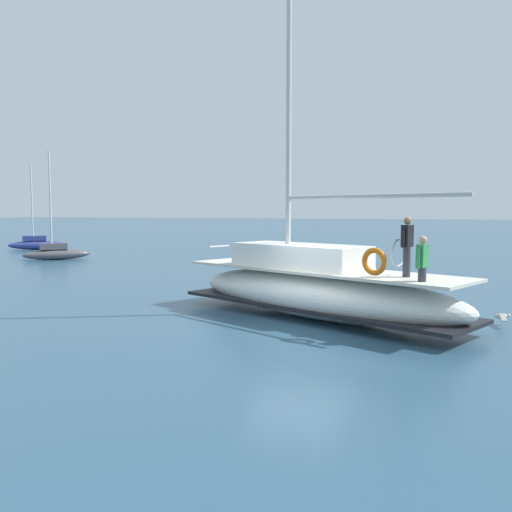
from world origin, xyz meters
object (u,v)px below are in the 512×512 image
Objects in this scene: moored_sloop_far at (37,243)px; mooring_buoy at (406,282)px; seagull at (502,316)px; main_sailboat at (316,287)px; moored_cutter_right at (56,252)px.

moored_sloop_far reaches higher than mooring_buoy.
seagull is 7.32m from mooring_buoy.
main_sailboat is 1.83× the size of moored_cutter_right.
main_sailboat is at bearing -123.61° from moored_sloop_far.
mooring_buoy is at bearing -14.39° from main_sailboat.
main_sailboat is 12.26× the size of seagull.
moored_cutter_right is 7.17× the size of mooring_buoy.
moored_cutter_right is at bearing 77.59° from mooring_buoy.
mooring_buoy reaches higher than seagull.
moored_sloop_far reaches higher than seagull.
moored_cutter_right is at bearing -130.22° from moored_sloop_far.
moored_sloop_far is (19.25, 28.96, -0.40)m from main_sailboat.
moored_cutter_right reaches higher than moored_sloop_far.
moored_cutter_right is at bearing 66.04° from seagull.
moored_sloop_far is 0.97× the size of moored_cutter_right.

